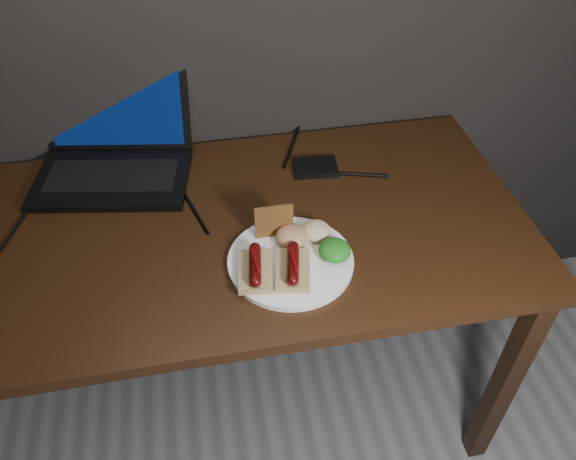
# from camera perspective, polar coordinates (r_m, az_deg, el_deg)

# --- Properties ---
(desk) EXTENTS (1.40, 0.70, 0.75)m
(desk) POSITION_cam_1_polar(r_m,az_deg,el_deg) (1.37, -5.81, -2.31)
(desk) COLOR black
(desk) RESTS_ON ground
(laptop) EXTENTS (0.43, 0.38, 0.25)m
(laptop) POSITION_cam_1_polar(r_m,az_deg,el_deg) (1.51, -17.30, 7.79)
(laptop) COLOR black
(laptop) RESTS_ON desk
(hard_drive) EXTENTS (0.12, 0.09, 0.02)m
(hard_drive) POSITION_cam_1_polar(r_m,az_deg,el_deg) (1.46, 2.76, 6.38)
(hard_drive) COLOR black
(hard_drive) RESTS_ON desk
(desk_cables) EXTENTS (0.95, 0.44, 0.01)m
(desk_cables) POSITION_cam_1_polar(r_m,az_deg,el_deg) (1.41, -7.58, 4.22)
(desk_cables) COLOR black
(desk_cables) RESTS_ON desk
(plate) EXTENTS (0.34, 0.34, 0.01)m
(plate) POSITION_cam_1_polar(r_m,az_deg,el_deg) (1.21, 0.27, -3.16)
(plate) COLOR white
(plate) RESTS_ON desk
(bread_sausage_left) EXTENTS (0.09, 0.12, 0.04)m
(bread_sausage_left) POSITION_cam_1_polar(r_m,az_deg,el_deg) (1.17, -3.34, -3.91)
(bread_sausage_left) COLOR tan
(bread_sausage_left) RESTS_ON plate
(bread_sausage_center) EXTENTS (0.09, 0.13, 0.04)m
(bread_sausage_center) POSITION_cam_1_polar(r_m,az_deg,el_deg) (1.17, 0.51, -3.77)
(bread_sausage_center) COLOR tan
(bread_sausage_center) RESTS_ON plate
(crispbread) EXTENTS (0.08, 0.01, 0.08)m
(crispbread) POSITION_cam_1_polar(r_m,az_deg,el_deg) (1.23, -1.44, 0.89)
(crispbread) COLOR brown
(crispbread) RESTS_ON plate
(salad_greens) EXTENTS (0.07, 0.07, 0.04)m
(salad_greens) POSITION_cam_1_polar(r_m,az_deg,el_deg) (1.20, 4.76, -2.07)
(salad_greens) COLOR #175911
(salad_greens) RESTS_ON plate
(salsa_mound) EXTENTS (0.07, 0.07, 0.04)m
(salsa_mound) POSITION_cam_1_polar(r_m,az_deg,el_deg) (1.23, 0.42, -0.62)
(salsa_mound) COLOR #98260F
(salsa_mound) RESTS_ON plate
(coleslaw_mound) EXTENTS (0.06, 0.06, 0.04)m
(coleslaw_mound) POSITION_cam_1_polar(r_m,az_deg,el_deg) (1.25, 2.85, -0.04)
(coleslaw_mound) COLOR beige
(coleslaw_mound) RESTS_ON plate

